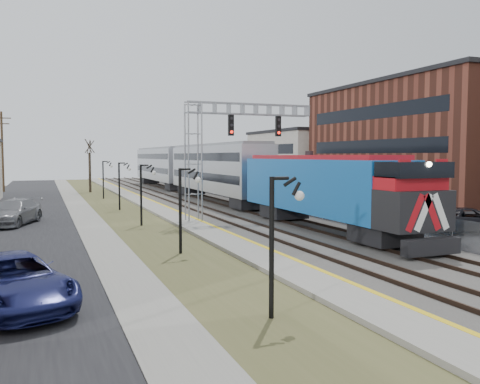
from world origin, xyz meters
TOP-DOWN VIEW (x-y plane):
  - street_west at (-11.50, 35.00)m, footprint 7.00×120.00m
  - sidewalk at (-7.00, 35.00)m, footprint 2.00×120.00m
  - grass_median at (-4.00, 35.00)m, footprint 4.00×120.00m
  - platform at (-1.00, 35.00)m, footprint 2.00×120.00m
  - ballast_bed at (4.00, 35.00)m, footprint 8.00×120.00m
  - parking_lot at (16.00, 35.00)m, footprint 16.00×120.00m
  - platform_edge at (-0.12, 35.00)m, footprint 0.24×120.00m
  - track_near at (2.00, 35.00)m, footprint 1.58×120.00m
  - track_far at (5.50, 35.00)m, footprint 1.58×120.00m
  - train at (5.50, 45.28)m, footprint 3.00×63.05m
  - signal_gantry at (1.22, 27.99)m, footprint 9.00×1.07m
  - lampposts at (-4.00, 18.29)m, footprint 0.14×62.14m
  - fence at (8.20, 35.00)m, footprint 0.04×120.00m
  - bare_trees at (-12.66, 38.91)m, footprint 12.30×42.30m
  - car_lot_c at (13.56, 18.12)m, footprint 5.82×4.36m
  - car_lot_d at (13.47, 25.45)m, footprint 5.31×3.76m
  - car_lot_e at (13.34, 31.77)m, footprint 5.00×3.04m
  - car_lot_f at (12.15, 39.00)m, footprint 4.32×2.75m
  - car_street_a at (-10.77, 11.70)m, footprint 4.24×6.24m
  - car_street_b at (-11.74, 31.61)m, footprint 4.09×6.12m

SIDE VIEW (x-z plane):
  - street_west at x=-11.50m, z-range 0.00..0.04m
  - parking_lot at x=16.00m, z-range 0.00..0.04m
  - grass_median at x=-4.00m, z-range 0.00..0.06m
  - sidewalk at x=-7.00m, z-range 0.00..0.08m
  - ballast_bed at x=4.00m, z-range 0.00..0.20m
  - platform at x=-1.00m, z-range 0.00..0.24m
  - platform_edge at x=-0.12m, z-range 0.24..0.25m
  - track_near at x=2.00m, z-range 0.20..0.35m
  - track_far at x=5.50m, z-range 0.20..0.35m
  - car_lot_f at x=12.15m, z-range 0.00..1.34m
  - car_lot_d at x=13.47m, z-range 0.00..1.43m
  - car_lot_c at x=13.56m, z-range 0.00..1.47m
  - car_street_a at x=-10.77m, z-range 0.00..1.59m
  - car_lot_e at x=13.34m, z-range 0.00..1.59m
  - fence at x=8.20m, z-range 0.00..1.60m
  - car_street_b at x=-11.74m, z-range 0.00..1.65m
  - lampposts at x=-4.00m, z-range 0.00..4.00m
  - bare_trees at x=-12.66m, z-range -0.27..5.68m
  - train at x=5.50m, z-range 0.22..5.55m
  - signal_gantry at x=1.22m, z-range 1.51..9.66m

